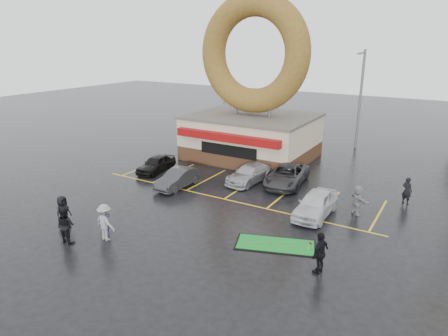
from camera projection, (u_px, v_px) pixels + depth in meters
The scene contains 18 objects.
ground at pixel (193, 218), 22.86m from camera, with size 120.00×120.00×0.00m, color black.
donut_shop at pixel (252, 106), 33.55m from camera, with size 10.20×8.70×13.50m.
streetlight_left at pixel (224, 89), 42.55m from camera, with size 0.40×2.21×9.00m.
streetlight_mid at pixel (360, 97), 36.48m from camera, with size 0.40×2.21×9.00m.
car_black at pixel (156, 164), 30.77m from camera, with size 1.51×3.75×1.28m, color black.
car_dgrey at pixel (178, 178), 27.54m from camera, with size 1.35×3.88×1.28m, color #2C2C2F.
car_silver at pixel (250, 173), 28.56m from camera, with size 1.78×4.38×1.27m, color #A4A4A9.
car_grey at pixel (287, 175), 28.00m from camera, with size 2.28×4.95×1.37m, color #313033.
car_white at pixel (316, 204), 23.01m from camera, with size 1.71×4.25×1.45m, color silver.
person_blue at pixel (105, 220), 20.77m from camera, with size 0.59×0.39×1.62m, color navy.
person_blackjkt at pixel (66, 225), 19.92m from camera, with size 0.91×0.71×1.87m, color black.
person_hoodie at pixel (105, 222), 20.15m from camera, with size 1.24×0.72×1.93m, color gray.
person_bystander at pixel (63, 212), 21.43m from camera, with size 0.90×0.59×1.84m, color black.
person_cameraman at pixel (320, 253), 17.23m from camera, with size 1.14×0.47×1.94m, color black.
person_walker_near at pixel (357, 200), 23.18m from camera, with size 1.64×0.52×1.77m, color gray.
person_walker_far at pixel (407, 191), 24.63m from camera, with size 0.63×0.42×1.74m, color black.
dumpster at pixel (197, 144), 36.55m from camera, with size 1.80×1.20×1.30m, color #184020.
putting_green at pixel (275, 245), 19.84m from camera, with size 4.29×2.91×0.50m.
Camera 1 is at (12.29, -16.97, 9.73)m, focal length 32.00 mm.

